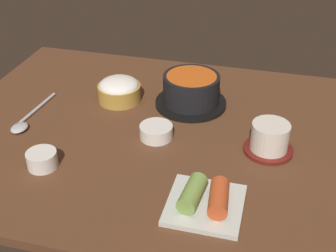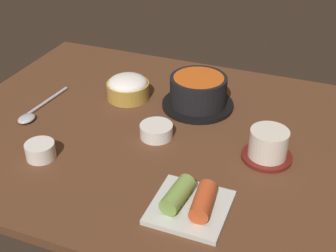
{
  "view_description": "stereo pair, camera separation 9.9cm",
  "coord_description": "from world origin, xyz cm",
  "px_view_note": "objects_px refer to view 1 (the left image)",
  "views": [
    {
      "loc": [
        23.2,
        -82.92,
        58.25
      ],
      "look_at": [
        2.0,
        -2.0,
        5.0
      ],
      "focal_mm": 48.43,
      "sensor_mm": 36.0,
      "label": 1
    },
    {
      "loc": [
        32.61,
        -79.85,
        58.25
      ],
      "look_at": [
        2.0,
        -2.0,
        5.0
      ],
      "focal_mm": 48.43,
      "sensor_mm": 36.0,
      "label": 2
    }
  ],
  "objects_px": {
    "banchan_cup_center": "(156,131)",
    "side_bowl_near": "(42,159)",
    "spoon": "(25,121)",
    "stone_pot": "(191,91)",
    "kimchi_plate": "(205,200)",
    "tea_cup_with_saucer": "(270,138)",
    "rice_bowl": "(119,90)"
  },
  "relations": [
    {
      "from": "tea_cup_with_saucer",
      "to": "side_bowl_near",
      "type": "height_order",
      "value": "tea_cup_with_saucer"
    },
    {
      "from": "stone_pot",
      "to": "banchan_cup_center",
      "type": "relative_size",
      "value": 2.4
    },
    {
      "from": "rice_bowl",
      "to": "banchan_cup_center",
      "type": "xyz_separation_m",
      "value": [
        0.14,
        -0.14,
        -0.01
      ]
    },
    {
      "from": "stone_pot",
      "to": "banchan_cup_center",
      "type": "height_order",
      "value": "stone_pot"
    },
    {
      "from": "banchan_cup_center",
      "to": "kimchi_plate",
      "type": "relative_size",
      "value": 0.54
    },
    {
      "from": "rice_bowl",
      "to": "banchan_cup_center",
      "type": "bearing_deg",
      "value": -45.7
    },
    {
      "from": "banchan_cup_center",
      "to": "spoon",
      "type": "bearing_deg",
      "value": -175.84
    },
    {
      "from": "rice_bowl",
      "to": "kimchi_plate",
      "type": "xyz_separation_m",
      "value": [
        0.28,
        -0.34,
        -0.01
      ]
    },
    {
      "from": "side_bowl_near",
      "to": "spoon",
      "type": "distance_m",
      "value": 0.18
    },
    {
      "from": "stone_pot",
      "to": "banchan_cup_center",
      "type": "distance_m",
      "value": 0.17
    },
    {
      "from": "tea_cup_with_saucer",
      "to": "banchan_cup_center",
      "type": "bearing_deg",
      "value": -177.86
    },
    {
      "from": "banchan_cup_center",
      "to": "tea_cup_with_saucer",
      "type": "bearing_deg",
      "value": 2.14
    },
    {
      "from": "rice_bowl",
      "to": "spoon",
      "type": "bearing_deg",
      "value": -137.21
    },
    {
      "from": "rice_bowl",
      "to": "stone_pot",
      "type": "bearing_deg",
      "value": 7.0
    },
    {
      "from": "banchan_cup_center",
      "to": "side_bowl_near",
      "type": "bearing_deg",
      "value": -140.34
    },
    {
      "from": "stone_pot",
      "to": "spoon",
      "type": "distance_m",
      "value": 0.4
    },
    {
      "from": "tea_cup_with_saucer",
      "to": "stone_pot",
      "type": "bearing_deg",
      "value": 142.85
    },
    {
      "from": "banchan_cup_center",
      "to": "stone_pot",
      "type": "bearing_deg",
      "value": 74.96
    },
    {
      "from": "banchan_cup_center",
      "to": "spoon",
      "type": "height_order",
      "value": "banchan_cup_center"
    },
    {
      "from": "side_bowl_near",
      "to": "tea_cup_with_saucer",
      "type": "bearing_deg",
      "value": 21.14
    },
    {
      "from": "kimchi_plate",
      "to": "rice_bowl",
      "type": "bearing_deg",
      "value": 130.2
    },
    {
      "from": "rice_bowl",
      "to": "spoon",
      "type": "distance_m",
      "value": 0.24
    },
    {
      "from": "stone_pot",
      "to": "banchan_cup_center",
      "type": "bearing_deg",
      "value": -105.04
    },
    {
      "from": "stone_pot",
      "to": "side_bowl_near",
      "type": "relative_size",
      "value": 2.86
    },
    {
      "from": "stone_pot",
      "to": "kimchi_plate",
      "type": "distance_m",
      "value": 0.37
    },
    {
      "from": "banchan_cup_center",
      "to": "side_bowl_near",
      "type": "xyz_separation_m",
      "value": [
        -0.19,
        -0.16,
        0.0
      ]
    },
    {
      "from": "kimchi_plate",
      "to": "spoon",
      "type": "xyz_separation_m",
      "value": [
        -0.46,
        0.17,
        -0.01
      ]
    },
    {
      "from": "rice_bowl",
      "to": "side_bowl_near",
      "type": "xyz_separation_m",
      "value": [
        -0.06,
        -0.3,
        -0.01
      ]
    },
    {
      "from": "rice_bowl",
      "to": "spoon",
      "type": "relative_size",
      "value": 0.55
    },
    {
      "from": "stone_pot",
      "to": "side_bowl_near",
      "type": "height_order",
      "value": "stone_pot"
    },
    {
      "from": "tea_cup_with_saucer",
      "to": "kimchi_plate",
      "type": "bearing_deg",
      "value": -115.46
    },
    {
      "from": "kimchi_plate",
      "to": "spoon",
      "type": "relative_size",
      "value": 0.69
    }
  ]
}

